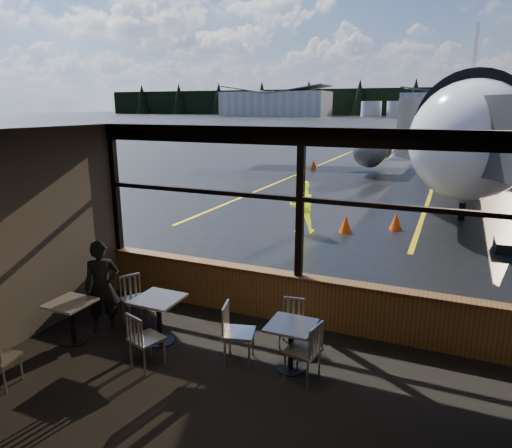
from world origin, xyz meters
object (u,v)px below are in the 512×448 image
Objects in this scene: chair_near_w at (239,333)px; cone_extra at (346,224)px; passenger at (102,287)px; chair_mid_w at (135,300)px; cone_wing at (314,164)px; cafe_table_near at (291,347)px; jet_bridge at (509,172)px; cafe_table_mid at (159,320)px; cafe_table_left at (72,322)px; chair_mid_s at (147,339)px; airliner at (474,81)px; chair_near_e at (303,351)px; chair_near_n at (291,324)px; ground_crew at (302,207)px; cone_nose at (396,221)px; chair_left_s at (1,359)px.

chair_near_w reaches higher than cone_extra.
passenger is at bearing -106.63° from cone_extra.
chair_mid_w is 1.60× the size of cone_extra.
cafe_table_near is at bearing -74.36° from cone_wing.
jet_bridge is at bearing 166.97° from chair_mid_w.
cone_wing is (-3.99, 22.46, -0.12)m from cafe_table_mid.
chair_near_w is at bearing -76.34° from cone_wing.
jet_bridge is 6.37× the size of passenger.
chair_mid_s reaches higher than cafe_table_left.
airliner is 23.50m from chair_near_e.
chair_mid_w reaches higher than cone_wing.
jet_bridge is 11.72× the size of chair_mid_w.
chair_near_n is 2.29m from chair_mid_s.
passenger is at bearing 99.72° from chair_near_e.
chair_near_w is at bearing 81.65° from ground_crew.
cafe_table_mid is at bearing -177.65° from cafe_table_near.
cafe_table_mid reaches higher than cafe_table_left.
chair_mid_s is at bearing -68.72° from cafe_table_mid.
jet_bridge is 3.95m from cone_nose.
jet_bridge reaches higher than chair_mid_s.
passenger is (-6.61, -7.11, -1.45)m from jet_bridge.
chair_near_n is (-3.43, -6.34, -1.86)m from jet_bridge.
jet_bridge is at bearing -58.37° from cone_wing.
passenger is (-3.17, -0.78, 0.41)m from chair_near_n.
jet_bridge is 13.02× the size of cafe_table_mid.
chair_mid_s is (1.60, -0.13, 0.10)m from cafe_table_left.
cafe_table_near is (-2.49, -22.70, -4.84)m from airliner.
airliner is 42.54× the size of chair_near_n.
cone_wing is (-5.46, 22.48, -0.20)m from chair_near_w.
chair_near_w is 2.33m from chair_mid_w.
cone_wing is at bearing -94.02° from ground_crew.
chair_near_e reaches higher than chair_mid_s.
cafe_table_left is 3.88m from chair_near_e.
cafe_table_near is 4.10m from chair_left_s.
airliner is 36.61× the size of chair_near_e.
cafe_table_left is at bearing 13.27° from chair_near_n.
chair_left_s is (-0.49, -2.32, -0.02)m from chair_mid_w.
chair_mid_s is 10.06m from cone_nose.
airliner is 23.78m from cafe_table_mid.
chair_near_n is 3.29m from passenger.
chair_mid_w is 0.54× the size of ground_crew.
passenger is at bearing -3.24° from chair_mid_w.
chair_near_e reaches higher than cone_nose.
chair_mid_s is 1.99m from chair_left_s.
chair_left_s reaches higher than cone_extra.
chair_mid_w is at bearing 64.06° from ground_crew.
ground_crew is at bearing 106.70° from cafe_table_near.
chair_mid_w is 9.34m from cone_nose.
cone_nose is at bearing 35.41° from cone_extra.
cone_extra is at bearing 166.63° from jet_bridge.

